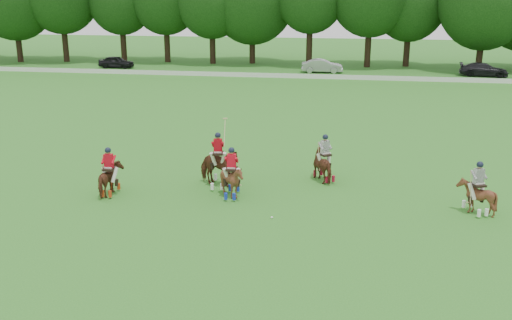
% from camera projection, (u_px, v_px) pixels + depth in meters
% --- Properties ---
extents(ground, '(180.00, 180.00, 0.00)m').
position_uv_depth(ground, '(203.00, 227.00, 20.96)').
color(ground, '#2B7320').
rests_on(ground, ground).
extents(boundary_rail, '(120.00, 0.10, 0.44)m').
position_uv_depth(boundary_rail, '(301.00, 76.00, 56.81)').
color(boundary_rail, white).
rests_on(boundary_rail, ground).
extents(car_left, '(3.95, 1.62, 1.34)m').
position_uv_depth(car_left, '(116.00, 62.00, 64.41)').
color(car_left, black).
rests_on(car_left, ground).
extents(car_mid, '(4.42, 1.77, 1.43)m').
position_uv_depth(car_mid, '(322.00, 66.00, 60.63)').
color(car_mid, '#A6A6AB').
rests_on(car_mid, ground).
extents(car_right, '(4.93, 2.50, 1.37)m').
position_uv_depth(car_right, '(484.00, 70.00, 57.98)').
color(car_right, black).
rests_on(car_right, ground).
extents(polo_red_a, '(0.99, 1.61, 2.08)m').
position_uv_depth(polo_red_a, '(110.00, 178.00, 24.06)').
color(polo_red_a, '#472213').
rests_on(polo_red_a, ground).
extents(polo_red_b, '(1.93, 1.72, 3.00)m').
position_uv_depth(polo_red_b, '(218.00, 167.00, 25.05)').
color(polo_red_b, '#472213').
rests_on(polo_red_b, ground).
extents(polo_red_c, '(1.21, 1.35, 2.16)m').
position_uv_depth(polo_red_c, '(232.00, 180.00, 23.77)').
color(polo_red_c, '#472213').
rests_on(polo_red_c, ground).
extents(polo_stripe_a, '(1.60, 1.84, 2.16)m').
position_uv_depth(polo_stripe_a, '(324.00, 164.00, 25.89)').
color(polo_stripe_a, '#472213').
rests_on(polo_stripe_a, ground).
extents(polo_stripe_b, '(1.51, 1.58, 2.10)m').
position_uv_depth(polo_stripe_b, '(476.00, 195.00, 22.02)').
color(polo_stripe_b, '#472213').
rests_on(polo_stripe_b, ground).
extents(polo_ball, '(0.09, 0.09, 0.09)m').
position_uv_depth(polo_ball, '(272.00, 217.00, 21.70)').
color(polo_ball, white).
rests_on(polo_ball, ground).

